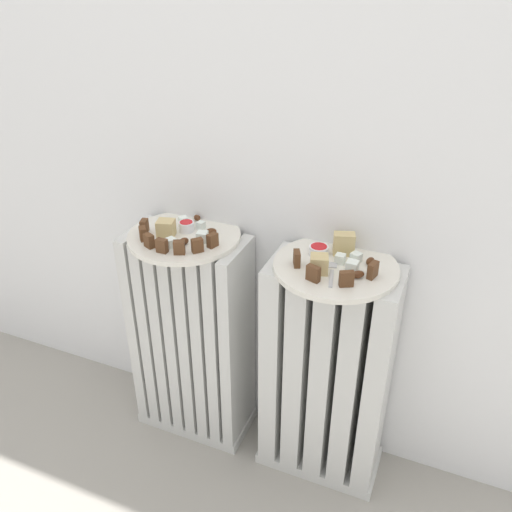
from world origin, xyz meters
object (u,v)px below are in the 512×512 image
at_px(fork, 332,272).
at_px(radiator_left, 192,339).
at_px(jam_bowl_left, 186,226).
at_px(plate_left, 184,236).
at_px(plate_right, 336,267).
at_px(jam_bowl_right, 319,250).
at_px(radiator_right, 326,376).

bearing_deg(fork, radiator_left, 174.42).
height_order(radiator_left, jam_bowl_left, jam_bowl_left).
bearing_deg(plate_left, fork, -5.58).
xyz_separation_m(plate_right, jam_bowl_right, (-0.05, 0.03, 0.02)).
xyz_separation_m(radiator_left, jam_bowl_right, (0.33, 0.03, 0.34)).
relative_size(radiator_left, jam_bowl_right, 13.81).
height_order(jam_bowl_left, fork, jam_bowl_left).
relative_size(radiator_left, plate_left, 2.22).
relative_size(plate_left, jam_bowl_right, 6.22).
bearing_deg(radiator_left, jam_bowl_left, 98.34).
relative_size(jam_bowl_left, jam_bowl_right, 0.85).
bearing_deg(radiator_right, jam_bowl_right, 148.55).
relative_size(radiator_right, jam_bowl_left, 16.24).
bearing_deg(radiator_left, plate_left, 180.00).
bearing_deg(fork, jam_bowl_left, 171.81).
distance_m(radiator_left, radiator_right, 0.38).
relative_size(plate_right, jam_bowl_right, 6.22).
height_order(radiator_right, fork, fork).
distance_m(radiator_left, plate_left, 0.32).
relative_size(radiator_left, radiator_right, 1.00).
bearing_deg(radiator_right, plate_left, 180.00).
bearing_deg(plate_left, plate_right, 0.00).
xyz_separation_m(radiator_right, jam_bowl_left, (-0.39, 0.02, 0.34)).
bearing_deg(plate_left, jam_bowl_right, 5.15).
bearing_deg(plate_left, jam_bowl_left, 98.34).
xyz_separation_m(plate_right, jam_bowl_left, (-0.39, 0.02, 0.02)).
height_order(radiator_right, jam_bowl_right, jam_bowl_right).
relative_size(jam_bowl_right, fork, 0.44).
relative_size(plate_right, jam_bowl_left, 7.31).
distance_m(jam_bowl_right, fork, 0.09).
height_order(jam_bowl_left, jam_bowl_right, jam_bowl_left).
bearing_deg(jam_bowl_right, plate_right, -31.45).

